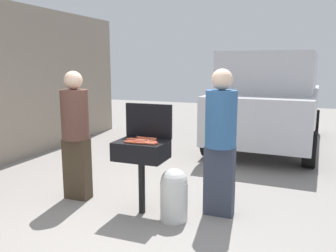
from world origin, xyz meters
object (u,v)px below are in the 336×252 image
(hot_dog_1, at_px, (132,141))
(hot_dog_10, at_px, (135,139))
(hot_dog_2, at_px, (152,139))
(hot_dog_8, at_px, (141,141))
(person_right, at_px, (221,138))
(hot_dog_11, at_px, (129,142))
(person_left, at_px, (76,131))
(hot_dog_5, at_px, (151,140))
(hot_dog_12, at_px, (142,138))
(hot_dog_3, at_px, (152,142))
(parked_minivan, at_px, (270,99))
(hot_dog_7, at_px, (153,143))
(hot_dog_0, at_px, (144,140))
(hot_dog_14, at_px, (139,143))
(hot_dog_9, at_px, (143,142))
(hot_dog_6, at_px, (132,139))
(hot_dog_4, at_px, (143,139))
(propane_tank, at_px, (174,193))
(hot_dog_13, at_px, (150,144))
(bbq_grill, at_px, (141,153))

(hot_dog_1, distance_m, hot_dog_10, 0.12)
(hot_dog_2, distance_m, hot_dog_8, 0.16)
(hot_dog_8, distance_m, person_right, 0.93)
(hot_dog_11, relative_size, person_left, 0.08)
(hot_dog_5, xyz_separation_m, hot_dog_12, (-0.16, 0.08, 0.00))
(hot_dog_3, bearing_deg, hot_dog_1, -167.05)
(hot_dog_5, height_order, parked_minivan, parked_minivan)
(hot_dog_2, bearing_deg, hot_dog_10, -149.13)
(hot_dog_5, distance_m, hot_dog_7, 0.17)
(hot_dog_0, distance_m, hot_dog_14, 0.17)
(hot_dog_10, bearing_deg, hot_dog_9, -35.42)
(hot_dog_0, relative_size, parked_minivan, 0.03)
(hot_dog_6, bearing_deg, hot_dog_4, 44.56)
(hot_dog_0, bearing_deg, hot_dog_2, 65.07)
(parked_minivan, bearing_deg, hot_dog_7, 81.19)
(propane_tank, bearing_deg, hot_dog_11, -168.55)
(hot_dog_2, bearing_deg, hot_dog_13, -70.28)
(hot_dog_5, height_order, propane_tank, hot_dog_5)
(hot_dog_10, bearing_deg, hot_dog_1, -81.31)
(hot_dog_8, height_order, propane_tank, hot_dog_8)
(hot_dog_5, distance_m, parked_minivan, 4.38)
(hot_dog_1, distance_m, hot_dog_2, 0.26)
(hot_dog_6, relative_size, hot_dog_8, 1.00)
(person_left, bearing_deg, hot_dog_1, -0.73)
(bbq_grill, xyz_separation_m, hot_dog_8, (0.01, -0.02, 0.15))
(bbq_grill, distance_m, hot_dog_4, 0.18)
(propane_tank, xyz_separation_m, person_left, (-1.44, 0.17, 0.60))
(hot_dog_9, xyz_separation_m, person_left, (-1.07, 0.21, 0.02))
(hot_dog_9, height_order, person_right, person_right)
(hot_dog_4, bearing_deg, hot_dog_6, -135.44)
(hot_dog_0, relative_size, hot_dog_4, 1.00)
(person_right, bearing_deg, hot_dog_9, 25.03)
(hot_dog_2, xyz_separation_m, hot_dog_5, (0.02, -0.07, 0.00))
(propane_tank, bearing_deg, parked_minivan, 81.80)
(hot_dog_1, distance_m, hot_dog_4, 0.19)
(hot_dog_1, relative_size, hot_dog_12, 1.00)
(hot_dog_0, xyz_separation_m, hot_dog_13, (0.14, -0.15, 0.00))
(hot_dog_3, xyz_separation_m, propane_tank, (0.27, -0.01, -0.58))
(hot_dog_4, height_order, person_right, person_right)
(hot_dog_6, distance_m, propane_tank, 0.80)
(bbq_grill, relative_size, hot_dog_14, 6.86)
(hot_dog_9, xyz_separation_m, hot_dog_11, (-0.14, -0.07, 0.00))
(hot_dog_8, distance_m, hot_dog_11, 0.15)
(hot_dog_5, xyz_separation_m, hot_dog_11, (-0.18, -0.20, 0.00))
(hot_dog_3, distance_m, hot_dog_9, 0.11)
(hot_dog_2, bearing_deg, hot_dog_7, -63.19)
(hot_dog_5, xyz_separation_m, hot_dog_6, (-0.22, -0.06, 0.00))
(hot_dog_5, xyz_separation_m, propane_tank, (0.33, -0.10, -0.58))
(hot_dog_2, bearing_deg, hot_dog_9, -94.33)
(hot_dog_0, relative_size, hot_dog_5, 1.00)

